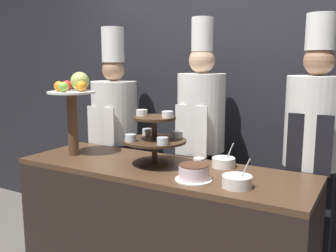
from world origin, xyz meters
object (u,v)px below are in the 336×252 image
object	(u,v)px
chef_left	(115,129)
fruit_pedestal	(74,97)
serving_bowl_far	(223,162)
chef_center_right	(313,146)
tiered_stand	(155,136)
serving_bowl_near	(237,181)
chef_center_left	(201,134)
cake_round	(194,173)
cup_white	(199,164)

from	to	relation	value
chef_left	fruit_pedestal	bearing A→B (deg)	-83.21
serving_bowl_far	chef_left	bearing A→B (deg)	163.72
chef_center_right	serving_bowl_far	bearing A→B (deg)	-146.11
tiered_stand	serving_bowl_near	world-z (taller)	tiered_stand
chef_center_left	serving_bowl_far	bearing A→B (deg)	-46.34
serving_bowl_near	chef_left	world-z (taller)	chef_left
cake_round	cup_white	bearing A→B (deg)	107.11
fruit_pedestal	cake_round	size ratio (longest dim) A/B	2.78
cup_white	serving_bowl_far	xyz separation A→B (m)	(0.11, 0.13, -0.01)
cake_round	chef_left	distance (m)	1.27
chef_center_left	chef_center_right	bearing A→B (deg)	-0.00
serving_bowl_far	chef_left	xyz separation A→B (m)	(-1.12, 0.33, 0.06)
tiered_stand	chef_center_right	bearing A→B (deg)	29.12
serving_bowl_far	chef_center_left	xyz separation A→B (m)	(-0.31, 0.33, 0.10)
cup_white	chef_left	size ratio (longest dim) A/B	0.04
tiered_stand	cake_round	world-z (taller)	tiered_stand
tiered_stand	cake_round	bearing A→B (deg)	-24.94
cake_round	serving_bowl_far	distance (m)	0.35
fruit_pedestal	serving_bowl_far	bearing A→B (deg)	11.60
tiered_stand	serving_bowl_near	size ratio (longest dim) A/B	2.47
fruit_pedestal	chef_center_left	size ratio (longest dim) A/B	0.32
cake_round	serving_bowl_far	size ratio (longest dim) A/B	1.31
serving_bowl_far	chef_center_right	bearing A→B (deg)	33.89
serving_bowl_near	serving_bowl_far	xyz separation A→B (m)	(-0.21, 0.34, -0.00)
cake_round	cup_white	xyz separation A→B (m)	(-0.06, 0.21, -0.01)
cup_white	fruit_pedestal	bearing A→B (deg)	-174.98
tiered_stand	serving_bowl_near	distance (m)	0.66
serving_bowl_far	tiered_stand	bearing A→B (deg)	-157.17
fruit_pedestal	chef_center_right	size ratio (longest dim) A/B	0.32
fruit_pedestal	serving_bowl_far	world-z (taller)	fruit_pedestal
chef_left	cake_round	bearing A→B (deg)	-31.93
tiered_stand	chef_left	bearing A→B (deg)	144.86
chef_left	serving_bowl_near	bearing A→B (deg)	-26.52
chef_left	chef_center_right	bearing A→B (deg)	-0.00
serving_bowl_near	chef_center_right	distance (m)	0.73
cake_round	chef_left	world-z (taller)	chef_left
cake_round	chef_center_left	xyz separation A→B (m)	(-0.27, 0.67, 0.08)
cup_white	chef_center_right	xyz separation A→B (m)	(0.60, 0.46, 0.09)
serving_bowl_far	cup_white	bearing A→B (deg)	-129.64
fruit_pedestal	serving_bowl_near	size ratio (longest dim) A/B	3.57
tiered_stand	fruit_pedestal	xyz separation A→B (m)	(-0.65, -0.04, 0.22)
serving_bowl_near	chef_center_right	xyz separation A→B (m)	(0.28, 0.66, 0.09)
serving_bowl_far	chef_left	world-z (taller)	chef_left
tiered_stand	cake_round	size ratio (longest dim) A/B	1.93
chef_left	chef_center_left	xyz separation A→B (m)	(0.81, -0.00, 0.03)
tiered_stand	serving_bowl_far	xyz separation A→B (m)	(0.41, 0.17, -0.16)
cup_white	serving_bowl_far	world-z (taller)	serving_bowl_far
cup_white	chef_center_left	bearing A→B (deg)	113.61
serving_bowl_far	cake_round	bearing A→B (deg)	-97.80
serving_bowl_far	chef_center_right	distance (m)	0.59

